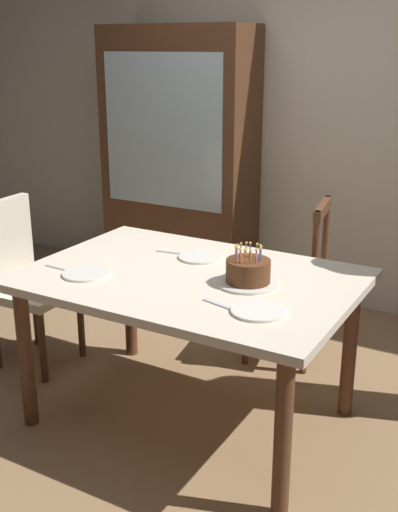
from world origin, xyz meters
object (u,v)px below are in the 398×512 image
object	(u,v)px
chair_spindle_back	(288,284)
china_cabinet	(179,162)
plate_far_side	(200,257)
chair_upholstered	(22,274)
plate_near_celebrant	(86,274)
birthday_cake	(248,273)
plate_near_guest	(258,311)
dining_table	(190,293)

from	to	relation	value
chair_spindle_back	china_cabinet	size ratio (longest dim) A/B	0.50
plate_far_side	chair_upholstered	world-z (taller)	chair_upholstered
plate_near_celebrant	birthday_cake	bearing A→B (deg)	20.48
birthday_cake	plate_near_celebrant	xyz separation A→B (m)	(-0.70, -0.26, -0.05)
chair_spindle_back	china_cabinet	distance (m)	1.44
china_cabinet	plate_near_guest	bearing A→B (deg)	-50.99
dining_table	chair_upholstered	size ratio (longest dim) A/B	1.59
chair_upholstered	birthday_cake	bearing A→B (deg)	-1.85
china_cabinet	dining_table	bearing A→B (deg)	-57.31
plate_near_guest	chair_spindle_back	xyz separation A→B (m)	(-0.29, 1.09, -0.31)
plate_near_celebrant	chair_upholstered	size ratio (longest dim) A/B	0.23
plate_near_guest	chair_upholstered	world-z (taller)	chair_upholstered
plate_near_celebrant	chair_upholstered	distance (m)	0.83
birthday_cake	china_cabinet	size ratio (longest dim) A/B	0.15
dining_table	chair_upholstered	bearing A→B (deg)	176.40
plate_far_side	chair_spindle_back	world-z (taller)	chair_spindle_back
plate_far_side	chair_spindle_back	bearing A→B (deg)	69.07
chair_spindle_back	plate_near_celebrant	bearing A→B (deg)	-117.90
dining_table	plate_far_side	world-z (taller)	plate_far_side
chair_spindle_back	dining_table	bearing A→B (deg)	-100.61
plate_far_side	china_cabinet	bearing A→B (deg)	124.96
birthday_cake	chair_upholstered	size ratio (longest dim) A/B	0.29
plate_near_guest	plate_near_celebrant	bearing A→B (deg)	180.00
birthday_cake	chair_spindle_back	bearing A→B (deg)	98.67
dining_table	birthday_cake	xyz separation A→B (m)	(0.28, 0.03, 0.14)
plate_near_celebrant	plate_far_side	size ratio (longest dim) A/B	1.00
birthday_cake	plate_near_celebrant	bearing A→B (deg)	-159.52
plate_near_celebrant	dining_table	bearing A→B (deg)	29.57
plate_far_side	chair_upholstered	size ratio (longest dim) A/B	0.23
chair_spindle_back	chair_upholstered	distance (m)	1.52
plate_near_celebrant	plate_near_guest	distance (m)	0.87
chair_spindle_back	chair_upholstered	bearing A→B (deg)	-149.19
plate_near_guest	plate_far_side	bearing A→B (deg)	138.28
china_cabinet	chair_spindle_back	bearing A→B (deg)	-31.42
dining_table	plate_near_guest	xyz separation A→B (m)	(0.45, -0.24, 0.09)
chair_spindle_back	plate_near_guest	bearing A→B (deg)	-74.83
plate_far_side	chair_upholstered	distance (m)	1.11
plate_near_celebrant	chair_spindle_back	bearing A→B (deg)	62.10
plate_near_celebrant	plate_near_guest	xyz separation A→B (m)	(0.87, 0.00, 0.00)
plate_near_guest	china_cabinet	distance (m)	2.32
dining_table	plate_near_guest	bearing A→B (deg)	-27.48
chair_upholstered	china_cabinet	bearing A→B (deg)	84.40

